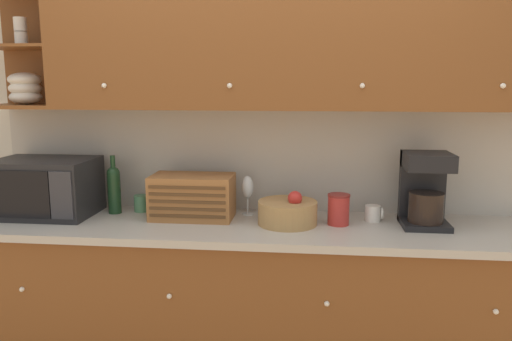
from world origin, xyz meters
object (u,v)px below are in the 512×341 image
bread_box (193,197)px  wine_glass (248,188)px  storage_canister (339,209)px  mug_blue_second (142,203)px  coffee_maker (425,189)px  mug (373,213)px  fruit_basket (288,212)px  microwave (45,187)px  wine_bottle (114,187)px

bread_box → wine_glass: bread_box is taller
storage_canister → mug_blue_second: bearing=172.3°
bread_box → coffee_maker: size_ratio=1.15×
mug → coffee_maker: (0.25, -0.05, 0.15)m
storage_canister → mug: size_ratio=1.72×
fruit_basket → wine_glass: bearing=144.2°
microwave → mug: bearing=1.9°
bread_box → storage_canister: size_ratio=2.74×
microwave → storage_canister: bearing=-0.8°
microwave → storage_canister: (1.64, -0.02, -0.08)m
mug_blue_second → bread_box: bearing=-17.7°
wine_glass → storage_canister: wine_glass is taller
fruit_basket → coffee_maker: (0.71, 0.06, 0.13)m
mug → coffee_maker: bearing=-10.7°
bread_box → coffee_maker: 1.24m
wine_glass → coffee_maker: bearing=-6.9°
storage_canister → fruit_basket: bearing=-175.5°
bread_box → wine_bottle: bearing=173.5°
wine_bottle → bread_box: (0.47, -0.05, -0.03)m
mug_blue_second → coffee_maker: (1.57, -0.12, 0.15)m
storage_canister → mug: (0.19, 0.08, -0.04)m
fruit_basket → mug: (0.46, 0.10, -0.02)m
microwave → wine_glass: bearing=6.4°
mug_blue_second → wine_bottle: bearing=-160.1°
wine_bottle → wine_glass: bearing=3.7°
wine_bottle → bread_box: bearing=-6.5°
wine_bottle → wine_glass: wine_bottle is taller
wine_bottle → bread_box: 0.48m
bread_box → storage_canister: bread_box is taller
microwave → coffee_maker: bearing=0.4°
fruit_basket → mug: fruit_basket is taller
mug → coffee_maker: size_ratio=0.24×
wine_glass → fruit_basket: wine_glass is taller
mug_blue_second → fruit_basket: (0.86, -0.17, 0.02)m
fruit_basket → mug_blue_second: bearing=168.7°
wine_bottle → microwave: bearing=-168.2°
mug_blue_second → mug: size_ratio=1.02×
wine_glass → mug: (0.69, -0.07, -0.11)m
mug → fruit_basket: bearing=-167.2°
bread_box → mug: size_ratio=4.71×
bread_box → coffee_maker: coffee_maker is taller
wine_glass → fruit_basket: 0.30m
coffee_maker → storage_canister: bearing=-175.4°
fruit_basket → coffee_maker: size_ratio=0.81×
bread_box → storage_canister: 0.80m
bread_box → microwave: bearing=-178.4°
fruit_basket → mug: 0.47m
mug_blue_second → fruit_basket: size_ratio=0.31×
coffee_maker → mug: bearing=169.3°
mug → coffee_maker: 0.30m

